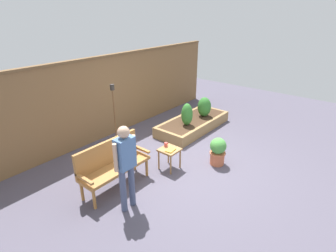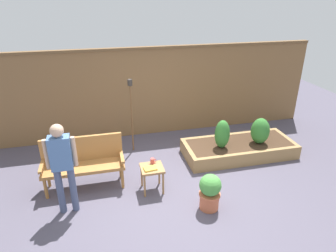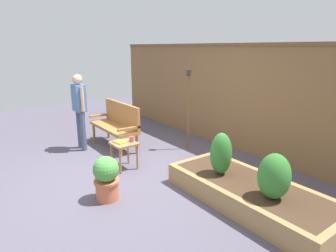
# 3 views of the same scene
# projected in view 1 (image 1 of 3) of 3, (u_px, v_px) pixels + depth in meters

# --- Properties ---
(ground_plane) EXTENTS (14.00, 14.00, 0.00)m
(ground_plane) POSITION_uv_depth(u_px,v_px,m) (186.00, 165.00, 6.06)
(ground_plane) COLOR #514C5B
(fence_back) EXTENTS (8.40, 0.14, 2.16)m
(fence_back) POSITION_uv_depth(u_px,v_px,m) (107.00, 96.00, 7.13)
(fence_back) COLOR brown
(fence_back) RESTS_ON ground_plane
(garden_bench) EXTENTS (1.44, 0.48, 0.94)m
(garden_bench) POSITION_uv_depth(u_px,v_px,m) (112.00, 161.00, 5.16)
(garden_bench) COLOR #A87038
(garden_bench) RESTS_ON ground_plane
(side_table) EXTENTS (0.40, 0.40, 0.48)m
(side_table) POSITION_uv_depth(u_px,v_px,m) (170.00, 152.00, 5.78)
(side_table) COLOR #9E7042
(side_table) RESTS_ON ground_plane
(cup_on_table) EXTENTS (0.11, 0.07, 0.09)m
(cup_on_table) POSITION_uv_depth(u_px,v_px,m) (166.00, 144.00, 5.84)
(cup_on_table) COLOR #CC4C47
(cup_on_table) RESTS_ON side_table
(book_on_table) EXTENTS (0.23, 0.17, 0.03)m
(book_on_table) POSITION_uv_depth(u_px,v_px,m) (170.00, 150.00, 5.68)
(book_on_table) COLOR gold
(book_on_table) RESTS_ON side_table
(potted_boxwood) EXTENTS (0.36, 0.36, 0.64)m
(potted_boxwood) POSITION_uv_depth(u_px,v_px,m) (218.00, 151.00, 5.98)
(potted_boxwood) COLOR #C66642
(potted_boxwood) RESTS_ON ground_plane
(raised_planter_bed) EXTENTS (2.40, 1.00, 0.30)m
(raised_planter_bed) POSITION_uv_depth(u_px,v_px,m) (193.00, 124.00, 7.84)
(raised_planter_bed) COLOR #997547
(raised_planter_bed) RESTS_ON ground_plane
(shrub_near_bench) EXTENTS (0.31, 0.31, 0.62)m
(shrub_near_bench) POSITION_uv_depth(u_px,v_px,m) (187.00, 114.00, 7.26)
(shrub_near_bench) COLOR brown
(shrub_near_bench) RESTS_ON raised_planter_bed
(shrub_far_corner) EXTENTS (0.39, 0.39, 0.57)m
(shrub_far_corner) POSITION_uv_depth(u_px,v_px,m) (204.00, 107.00, 7.88)
(shrub_far_corner) COLOR brown
(shrub_far_corner) RESTS_ON raised_planter_bed
(tiki_torch) EXTENTS (0.10, 0.10, 1.66)m
(tiki_torch) POSITION_uv_depth(u_px,v_px,m) (114.00, 106.00, 6.29)
(tiki_torch) COLOR brown
(tiki_torch) RESTS_ON ground_plane
(person_by_bench) EXTENTS (0.47, 0.20, 1.56)m
(person_by_bench) POSITION_uv_depth(u_px,v_px,m) (126.00, 161.00, 4.42)
(person_by_bench) COLOR #475170
(person_by_bench) RESTS_ON ground_plane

